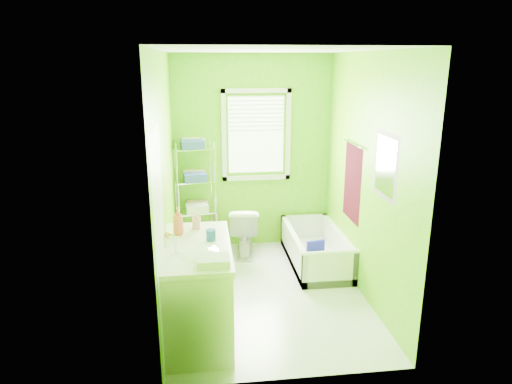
{
  "coord_description": "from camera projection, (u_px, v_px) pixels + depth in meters",
  "views": [
    {
      "loc": [
        -0.68,
        -4.55,
        2.5
      ],
      "look_at": [
        -0.1,
        0.25,
        1.11
      ],
      "focal_mm": 32.0,
      "sensor_mm": 36.0,
      "label": 1
    }
  ],
  "objects": [
    {
      "name": "right_wall_decor",
      "position": [
        365.0,
        176.0,
        4.85
      ],
      "size": [
        0.04,
        1.48,
        1.17
      ],
      "color": "#3E0712",
      "rests_on": "ground"
    },
    {
      "name": "bathtub",
      "position": [
        316.0,
        253.0,
        5.81
      ],
      "size": [
        0.65,
        1.4,
        0.45
      ],
      "color": "white",
      "rests_on": "ground"
    },
    {
      "name": "room_envelope",
      "position": [
        268.0,
        157.0,
        4.68
      ],
      "size": [
        2.14,
        2.94,
        2.62
      ],
      "color": "#5EB008",
      "rests_on": "ground"
    },
    {
      "name": "wire_shelf_unit",
      "position": [
        196.0,
        185.0,
        5.99
      ],
      "size": [
        0.56,
        0.46,
        1.54
      ],
      "color": "silver",
      "rests_on": "ground"
    },
    {
      "name": "toilet",
      "position": [
        244.0,
        230.0,
        6.05
      ],
      "size": [
        0.45,
        0.7,
        0.67
      ],
      "primitive_type": "imported",
      "rotation": [
        0.0,
        0.0,
        3.02
      ],
      "color": "white",
      "rests_on": "ground"
    },
    {
      "name": "window",
      "position": [
        256.0,
        130.0,
        6.03
      ],
      "size": [
        0.92,
        0.05,
        1.22
      ],
      "color": "white",
      "rests_on": "ground"
    },
    {
      "name": "vanity",
      "position": [
        198.0,
        288.0,
        4.22
      ],
      "size": [
        0.62,
        1.21,
        1.17
      ],
      "color": "white",
      "rests_on": "ground"
    },
    {
      "name": "door",
      "position": [
        161.0,
        250.0,
        3.76
      ],
      "size": [
        0.09,
        0.8,
        2.0
      ],
      "color": "white",
      "rests_on": "ground"
    },
    {
      "name": "ground",
      "position": [
        267.0,
        292.0,
        5.11
      ],
      "size": [
        2.9,
        2.9,
        0.0
      ],
      "primitive_type": "plane",
      "color": "silver",
      "rests_on": "ground"
    }
  ]
}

